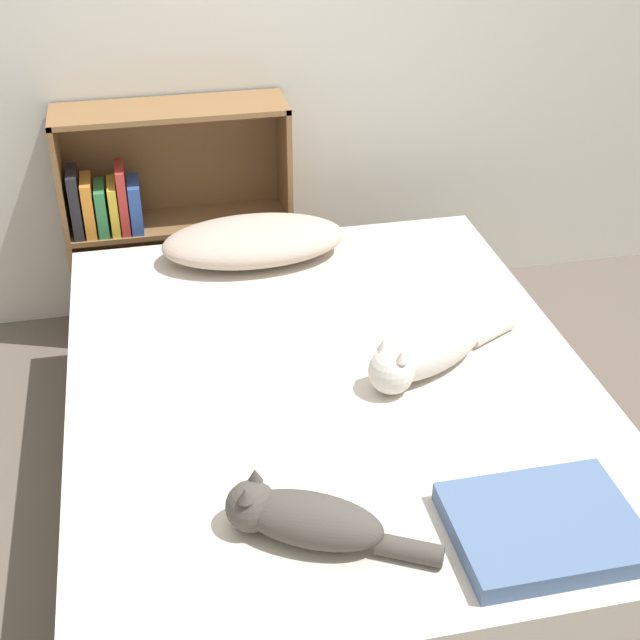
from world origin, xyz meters
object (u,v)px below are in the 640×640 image
(pillow, at_px, (254,241))
(cat_light, at_px, (426,352))
(cat_dark, at_px, (301,518))
(bookshelf, at_px, (167,214))
(bed, at_px, (330,442))

(pillow, relative_size, cat_light, 1.22)
(cat_dark, distance_m, bookshelf, 1.79)
(cat_light, distance_m, bookshelf, 1.40)
(bed, height_order, bookshelf, bookshelf)
(pillow, height_order, bookshelf, bookshelf)
(pillow, relative_size, cat_dark, 1.39)
(bed, distance_m, cat_dark, 0.69)
(cat_light, xyz_separation_m, bookshelf, (-0.65, 1.23, -0.08))
(bookshelf, bearing_deg, bed, -72.11)
(bed, bearing_deg, cat_dark, -108.62)
(cat_light, bearing_deg, cat_dark, 22.04)
(cat_light, xyz_separation_m, cat_dark, (-0.47, -0.55, -0.01))
(cat_light, distance_m, cat_dark, 0.72)
(pillow, xyz_separation_m, bookshelf, (-0.28, 0.44, -0.08))
(bed, height_order, cat_light, cat_light)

